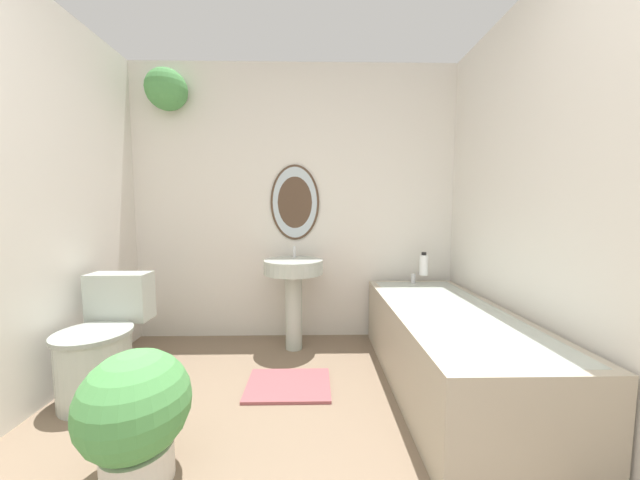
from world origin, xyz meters
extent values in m
cube|color=silver|center=(0.00, 2.55, 1.20)|extent=(2.93, 0.06, 2.40)
ellipsoid|color=#4C3828|center=(0.00, 2.50, 1.21)|extent=(0.43, 0.02, 0.66)
ellipsoid|color=silver|center=(0.00, 2.50, 1.21)|extent=(0.39, 0.01, 0.62)
cylinder|color=silver|center=(-1.04, 2.42, 2.20)|extent=(0.15, 0.15, 0.08)
sphere|color=#4C934C|center=(-1.04, 2.42, 2.13)|extent=(0.33, 0.33, 0.33)
cube|color=silver|center=(1.43, 1.26, 1.20)|extent=(0.06, 2.64, 2.40)
cylinder|color=#B2BCB2|center=(-1.13, 1.52, 0.20)|extent=(0.39, 0.39, 0.40)
cylinder|color=#97A097|center=(-1.13, 1.52, 0.41)|extent=(0.42, 0.42, 0.02)
cube|color=#B2BCB2|center=(-1.13, 1.80, 0.56)|extent=(0.39, 0.17, 0.32)
cylinder|color=#B2BCB2|center=(0.00, 2.24, 0.31)|extent=(0.14, 0.14, 0.63)
cylinder|color=#B2BCB2|center=(0.00, 2.24, 0.68)|extent=(0.48, 0.48, 0.11)
cylinder|color=silver|center=(0.00, 2.37, 0.79)|extent=(0.02, 0.02, 0.10)
cube|color=#B2A893|center=(1.02, 1.63, 0.26)|extent=(0.72, 1.67, 0.51)
cube|color=#B2BCB2|center=(1.02, 1.63, 0.50)|extent=(0.62, 1.57, 0.04)
cylinder|color=silver|center=(1.02, 2.37, 0.55)|extent=(0.04, 0.04, 0.08)
cylinder|color=white|center=(1.09, 2.33, 0.68)|extent=(0.07, 0.07, 0.17)
cylinder|color=black|center=(1.09, 2.33, 0.78)|extent=(0.04, 0.04, 0.02)
cylinder|color=silver|center=(-0.57, 0.93, 0.08)|extent=(0.28, 0.28, 0.16)
sphere|color=#4C934C|center=(-0.57, 0.93, 0.34)|extent=(0.44, 0.44, 0.44)
cube|color=#934C51|center=(0.00, 1.65, 0.01)|extent=(0.54, 0.40, 0.02)
camera|label=1|loc=(0.17, -0.33, 1.13)|focal=18.00mm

